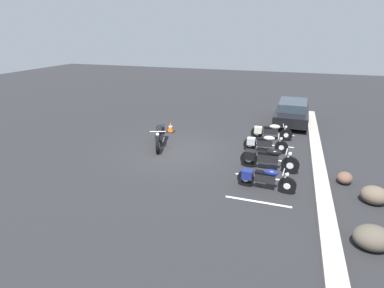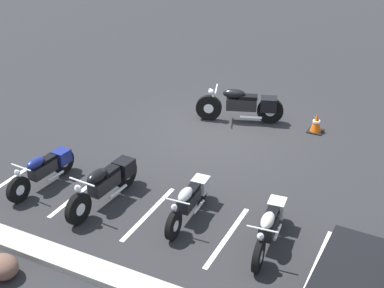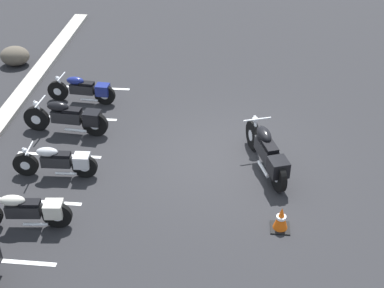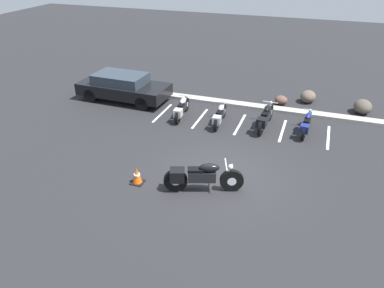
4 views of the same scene
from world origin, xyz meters
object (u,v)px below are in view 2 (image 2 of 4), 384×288
Objects in this scene: motorcycle_black_featured at (244,105)px; traffic_cone at (316,123)px; parked_bike_2 at (106,182)px; parked_bike_3 at (45,168)px; landscape_rock_2 at (3,267)px; parked_bike_0 at (270,225)px; parked_bike_1 at (190,199)px.

traffic_cone is (-1.99, -0.26, -0.26)m from motorcycle_black_featured.
parked_bike_2 is 1.14× the size of parked_bike_3.
landscape_rock_2 is 8.78m from traffic_cone.
parked_bike_0 reaches higher than parked_bike_1.
parked_bike_0 is 3.71× the size of traffic_cone.
parked_bike_3 is 7.16m from traffic_cone.
parked_bike_0 is at bearing 83.37° from parked_bike_1.
parked_bike_3 is at bearing -87.01° from parked_bike_1.
motorcycle_black_featured is 1.16× the size of parked_bike_0.
parked_bike_3 is at bearing 42.17° from motorcycle_black_featured.
motorcycle_black_featured is at bearing -158.80° from parked_bike_0.
parked_bike_2 reaches higher than parked_bike_0.
traffic_cone is (0.44, -5.13, -0.17)m from parked_bike_0.
parked_bike_0 is at bearing 96.70° from parked_bike_2.
parked_bike_1 is 0.99× the size of parked_bike_3.
landscape_rock_2 is at bearing -1.91° from parked_bike_2.
parked_bike_2 is 4.15× the size of traffic_cone.
parked_bike_0 is 3.58m from parked_bike_2.
parked_bike_3 is (5.20, 0.22, -0.01)m from parked_bike_0.
motorcycle_black_featured is at bearing -100.34° from landscape_rock_2.
parked_bike_1 is at bearing 79.03° from motorcycle_black_featured.
parked_bike_2 is 3.79× the size of landscape_rock_2.
traffic_cone is (-3.13, -5.30, -0.22)m from parked_bike_2.
parked_bike_1 is at bearing 102.95° from parked_bike_2.
traffic_cone is (-4.76, -5.35, -0.16)m from parked_bike_3.
parked_bike_0 is 5.21m from parked_bike_3.
parked_bike_0 is 5.15m from traffic_cone.
motorcycle_black_featured is 4.31× the size of traffic_cone.
parked_bike_3 is (3.46, 0.34, 0.01)m from parked_bike_1.
parked_bike_3 is (2.76, 5.09, -0.09)m from motorcycle_black_featured.
landscape_rock_2 is 1.10× the size of traffic_cone.
motorcycle_black_featured is 1.20× the size of parked_bike_1.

